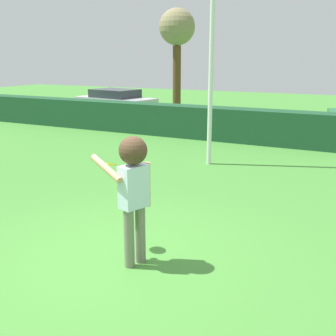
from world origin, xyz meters
The scene contains 7 objects.
ground_plane centered at (0.00, 0.00, 0.00)m, with size 60.00×60.00×0.00m, color #438734.
person centered at (0.33, 0.01, 1.19)m, with size 0.83×0.54×1.81m.
frisbee centered at (-0.27, 0.29, 1.31)m, with size 0.26×0.25×0.11m.
lamppost centered at (-0.88, 5.81, 3.74)m, with size 0.24×0.24×6.83m.
hedge_row centered at (0.00, 9.22, 0.56)m, with size 26.23×0.90×1.12m, color #1B4729.
parked_car_silver centered at (-8.87, 13.20, 0.69)m, with size 4.42×2.38×1.25m.
maple_tree centered at (-6.42, 15.22, 4.02)m, with size 1.80×1.80×5.15m.
Camera 1 is at (3.17, -4.55, 2.79)m, focal length 45.14 mm.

